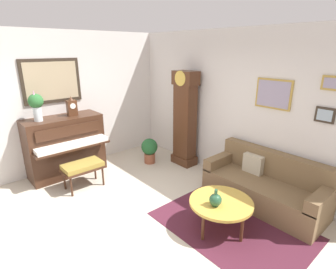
# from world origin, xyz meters

# --- Properties ---
(ground_plane) EXTENTS (6.40, 6.00, 0.10)m
(ground_plane) POSITION_xyz_m (0.00, 0.00, -0.05)
(ground_plane) COLOR beige
(wall_left) EXTENTS (0.13, 4.90, 2.80)m
(wall_left) POSITION_xyz_m (-2.60, -0.00, 1.41)
(wall_left) COLOR silver
(wall_left) RESTS_ON ground_plane
(wall_back) EXTENTS (5.30, 0.13, 2.80)m
(wall_back) POSITION_xyz_m (0.02, 2.40, 1.40)
(wall_back) COLOR silver
(wall_back) RESTS_ON ground_plane
(area_rug) EXTENTS (2.10, 1.50, 0.01)m
(area_rug) POSITION_xyz_m (1.01, 1.08, 0.00)
(area_rug) COLOR #4C1E2D
(area_rug) RESTS_ON ground_plane
(piano) EXTENTS (0.87, 1.44, 1.19)m
(piano) POSITION_xyz_m (-2.23, -0.04, 0.60)
(piano) COLOR #3D2316
(piano) RESTS_ON ground_plane
(piano_bench) EXTENTS (0.42, 0.70, 0.48)m
(piano_bench) POSITION_xyz_m (-1.47, -0.04, 0.41)
(piano_bench) COLOR #3D2316
(piano_bench) RESTS_ON ground_plane
(grandfather_clock) EXTENTS (0.52, 0.34, 2.03)m
(grandfather_clock) POSITION_xyz_m (-1.02, 2.10, 0.96)
(grandfather_clock) COLOR #4C2B19
(grandfather_clock) RESTS_ON ground_plane
(couch) EXTENTS (1.90, 0.80, 0.84)m
(couch) POSITION_xyz_m (0.98, 1.97, 0.31)
(couch) COLOR brown
(couch) RESTS_ON ground_plane
(coffee_table) EXTENTS (0.88, 0.88, 0.44)m
(coffee_table) POSITION_xyz_m (0.92, 0.90, 0.41)
(coffee_table) COLOR gold
(coffee_table) RESTS_ON ground_plane
(mantel_clock) EXTENTS (0.13, 0.18, 0.38)m
(mantel_clock) POSITION_xyz_m (-2.23, 0.17, 1.36)
(mantel_clock) COLOR #4C2B19
(mantel_clock) RESTS_ON piano
(flower_vase) EXTENTS (0.26, 0.26, 0.58)m
(flower_vase) POSITION_xyz_m (-2.23, -0.46, 1.50)
(flower_vase) COLOR silver
(flower_vase) RESTS_ON piano
(green_jug) EXTENTS (0.17, 0.17, 0.24)m
(green_jug) POSITION_xyz_m (0.93, 0.76, 0.53)
(green_jug) COLOR #234C33
(green_jug) RESTS_ON coffee_table
(potted_plant) EXTENTS (0.36, 0.36, 0.56)m
(potted_plant) POSITION_xyz_m (-1.55, 1.54, 0.32)
(potted_plant) COLOR #935138
(potted_plant) RESTS_ON ground_plane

